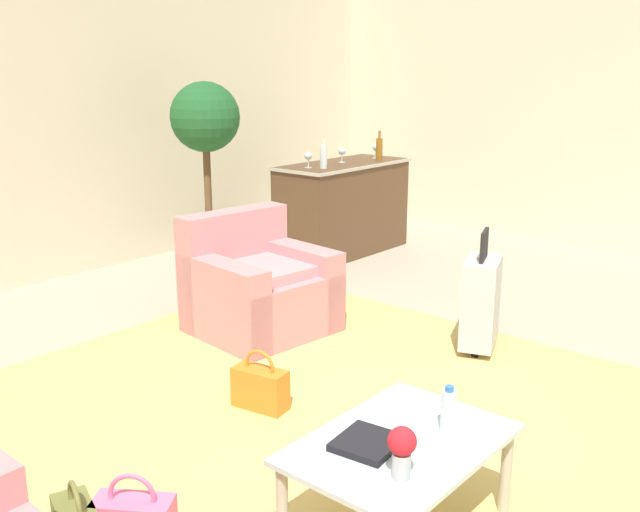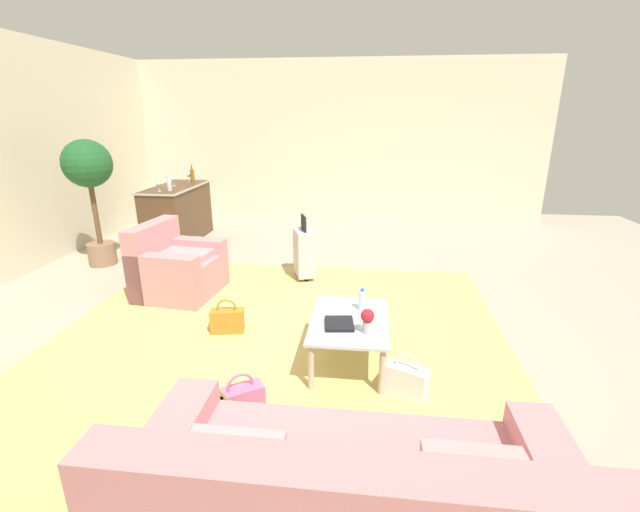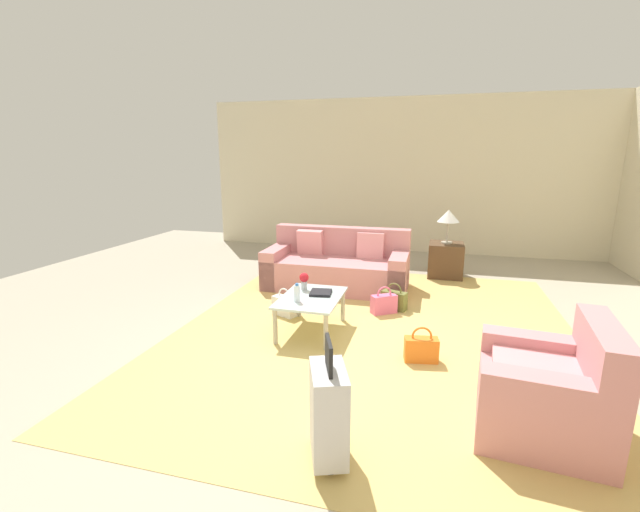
# 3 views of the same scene
# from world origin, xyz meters

# --- Properties ---
(ground_plane) EXTENTS (12.00, 12.00, 0.00)m
(ground_plane) POSITION_xyz_m (0.00, 0.00, 0.00)
(ground_plane) COLOR #A89E89
(wall_left) EXTENTS (0.12, 8.00, 3.10)m
(wall_left) POSITION_xyz_m (-5.06, 0.00, 1.55)
(wall_left) COLOR beige
(wall_left) RESTS_ON ground
(area_rug) EXTENTS (5.20, 4.40, 0.01)m
(area_rug) POSITION_xyz_m (-0.60, 0.20, 0.00)
(area_rug) COLOR tan
(area_rug) RESTS_ON ground
(couch) EXTENTS (0.97, 2.11, 0.88)m
(couch) POSITION_xyz_m (-2.20, -0.60, 0.30)
(couch) COLOR #C67F84
(couch) RESTS_ON ground
(armchair) EXTENTS (0.98, 0.94, 0.86)m
(armchair) POSITION_xyz_m (0.91, 1.67, 0.30)
(armchair) COLOR #C67F84
(armchair) RESTS_ON ground
(coffee_table) EXTENTS (0.93, 0.65, 0.42)m
(coffee_table) POSITION_xyz_m (-0.40, -0.50, 0.36)
(coffee_table) COLOR silver
(coffee_table) RESTS_ON ground
(water_bottle) EXTENTS (0.06, 0.06, 0.20)m
(water_bottle) POSITION_xyz_m (-0.20, -0.60, 0.51)
(water_bottle) COLOR silver
(water_bottle) RESTS_ON coffee_table
(coffee_table_book) EXTENTS (0.28, 0.26, 0.03)m
(coffee_table_book) POSITION_xyz_m (-0.52, -0.42, 0.44)
(coffee_table_book) COLOR black
(coffee_table_book) RESTS_ON coffee_table
(flower_vase) EXTENTS (0.11, 0.11, 0.21)m
(flower_vase) POSITION_xyz_m (-0.62, -0.65, 0.54)
(flower_vase) COLOR #B2B7BC
(flower_vase) RESTS_ON coffee_table
(side_table) EXTENTS (0.55, 0.55, 0.56)m
(side_table) POSITION_xyz_m (-3.20, 1.00, 0.28)
(side_table) COLOR #513823
(side_table) RESTS_ON ground
(table_lamp) EXTENTS (0.35, 0.35, 0.55)m
(table_lamp) POSITION_xyz_m (-3.20, 1.00, 0.99)
(table_lamp) COLOR #ADA899
(table_lamp) RESTS_ON side_table
(suitcase_silver) EXTENTS (0.45, 0.35, 0.85)m
(suitcase_silver) POSITION_xyz_m (1.60, 0.20, 0.36)
(suitcase_silver) COLOR #B7B7BC
(suitcase_silver) RESTS_ON ground
(handbag_pink) EXTENTS (0.29, 0.34, 0.36)m
(handbag_pink) POSITION_xyz_m (-1.20, 0.23, 0.13)
(handbag_pink) COLOR pink
(handbag_pink) RESTS_ON ground
(handbag_white) EXTENTS (0.26, 0.35, 0.36)m
(handbag_white) POSITION_xyz_m (-0.80, -0.97, 0.13)
(handbag_white) COLOR white
(handbag_white) RESTS_ON ground
(handbag_olive) EXTENTS (0.24, 0.35, 0.36)m
(handbag_olive) POSITION_xyz_m (-1.38, 0.34, 0.13)
(handbag_olive) COLOR olive
(handbag_olive) RESTS_ON ground
(handbag_orange) EXTENTS (0.19, 0.34, 0.36)m
(handbag_orange) POSITION_xyz_m (0.02, 0.73, 0.13)
(handbag_orange) COLOR orange
(handbag_orange) RESTS_ON ground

